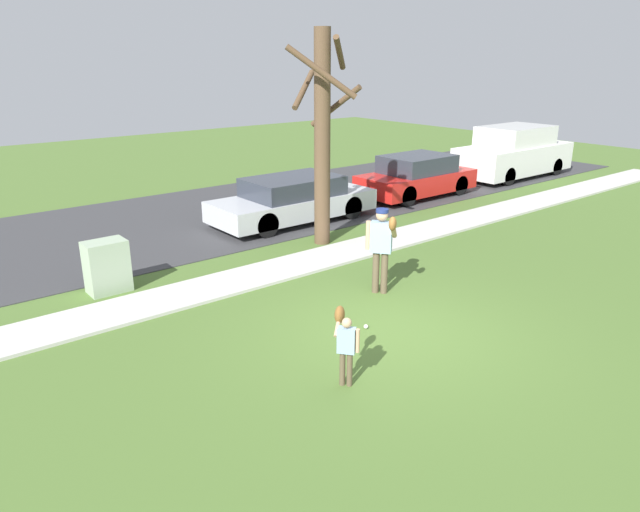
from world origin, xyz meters
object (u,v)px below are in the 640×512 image
at_px(person_adult, 382,242).
at_px(baseball, 366,327).
at_px(utility_cabinet, 107,267).
at_px(street_tree_near, 323,134).
at_px(parked_sedan_silver, 293,200).
at_px(parked_hatchback_red, 417,177).
at_px(person_child, 345,338).
at_px(parked_van_white, 514,153).

bearing_deg(person_adult, baseball, -0.79).
bearing_deg(utility_cabinet, street_tree_near, -1.85).
height_order(parked_sedan_silver, parked_hatchback_red, parked_hatchback_red).
relative_size(person_child, utility_cabinet, 1.04).
xyz_separation_m(person_child, utility_cabinet, (-1.34, 5.39, -0.18)).
height_order(person_child, baseball, person_child).
bearing_deg(parked_van_white, utility_cabinet, -173.71).
bearing_deg(utility_cabinet, person_child, -76.02).
height_order(baseball, parked_van_white, parked_van_white).
height_order(person_child, parked_sedan_silver, parked_sedan_silver).
bearing_deg(person_adult, street_tree_near, -148.07).
bearing_deg(person_child, baseball, -1.10).
distance_m(person_child, parked_hatchback_red, 11.80).
bearing_deg(parked_van_white, person_adult, -156.79).
xyz_separation_m(person_child, parked_van_white, (14.67, 7.15, 0.22)).
bearing_deg(utility_cabinet, parked_sedan_silver, 17.54).
bearing_deg(baseball, parked_hatchback_red, 37.61).
xyz_separation_m(person_adult, parked_van_white, (12.00, 5.14, -0.14)).
bearing_deg(baseball, parked_sedan_silver, 63.74).
bearing_deg(person_child, parked_hatchback_red, -0.39).
bearing_deg(parked_hatchback_red, person_adult, -142.29).
height_order(person_adult, parked_van_white, parked_van_white).
xyz_separation_m(parked_hatchback_red, parked_van_white, (5.31, -0.03, 0.24)).
relative_size(utility_cabinet, parked_van_white, 0.20).
bearing_deg(utility_cabinet, person_adult, -40.06).
bearing_deg(parked_van_white, parked_sedan_silver, 179.65).
bearing_deg(parked_sedan_silver, parked_hatchback_red, -0.41).
distance_m(person_adult, parked_van_white, 13.05).
xyz_separation_m(utility_cabinet, street_tree_near, (5.20, -0.17, 2.13)).
distance_m(street_tree_near, parked_sedan_silver, 2.90).
distance_m(baseball, parked_sedan_silver, 6.90).
bearing_deg(parked_van_white, person_child, -154.01).
relative_size(street_tree_near, parked_sedan_silver, 1.08).
bearing_deg(parked_van_white, parked_hatchback_red, 179.70).
relative_size(person_child, parked_van_white, 0.21).
distance_m(baseball, parked_van_white, 14.63).
relative_size(street_tree_near, parked_van_white, 0.99).
bearing_deg(utility_cabinet, baseball, -57.70).
relative_size(baseball, street_tree_near, 0.01).
bearing_deg(person_child, utility_cabinet, 66.10).
relative_size(baseball, utility_cabinet, 0.07).
height_order(person_adult, baseball, person_adult).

